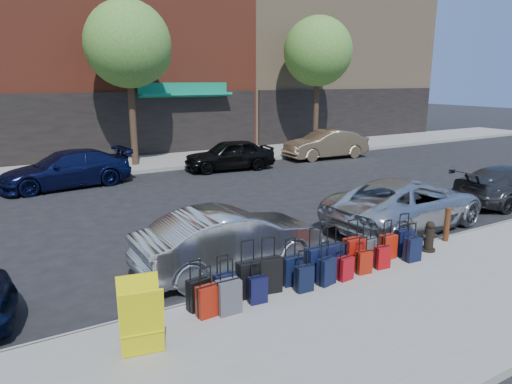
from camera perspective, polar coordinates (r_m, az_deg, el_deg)
ground at (r=13.25m, az=-5.54°, el=-3.82°), size 120.00×120.00×0.00m
sidewalk_near at (r=8.24m, az=14.59°, el=-15.19°), size 60.00×4.00×0.15m
sidewalk_far at (r=22.47m, az=-16.38°, el=3.23°), size 60.00×4.00×0.15m
curb_near at (r=9.60m, az=5.98°, el=-10.45°), size 60.00×0.08×0.15m
curb_far at (r=20.55m, az=-14.98°, el=2.36°), size 60.00×0.08×0.15m
building_right at (r=36.67m, az=5.82°, el=21.63°), size 15.00×12.12×18.00m
tree_center at (r=21.84m, az=-15.33°, el=17.09°), size 3.80×3.80×7.27m
tree_right at (r=26.66m, az=7.98°, el=16.78°), size 3.80×3.80×7.27m
suitcase_front_0 at (r=8.10m, az=-7.27°, el=-12.54°), size 0.40×0.27×0.90m
suitcase_front_1 at (r=8.25m, az=-3.97°, el=-11.93°), size 0.37×0.21×0.90m
suitcase_front_2 at (r=8.45m, az=-0.85°, el=-10.82°), size 0.46×0.27×1.07m
suitcase_front_3 at (r=8.62m, az=1.68°, el=-10.32°), size 0.48×0.32×1.07m
suitcase_front_4 at (r=8.95m, az=4.48°, el=-9.73°), size 0.39×0.22×0.93m
suitcase_front_5 at (r=9.20m, az=7.54°, el=-8.82°), size 0.45×0.26×1.07m
suitcase_front_6 at (r=9.55m, az=9.59°, el=-8.17°), size 0.42×0.25×1.00m
suitcase_front_7 at (r=9.86m, az=12.12°, el=-7.47°), size 0.45×0.26×1.05m
suitcase_front_8 at (r=10.13m, az=13.83°, el=-7.25°), size 0.38×0.22×0.91m
suitcase_front_9 at (r=10.56m, az=16.20°, el=-6.58°), size 0.37×0.21×0.88m
suitcase_front_10 at (r=10.85m, az=18.04°, el=-6.00°), size 0.44×0.30×0.97m
suitcase_back_0 at (r=7.87m, az=-6.07°, el=-13.40°), size 0.38×0.23×0.87m
suitcase_back_1 at (r=7.93m, az=-3.43°, el=-12.91°), size 0.41×0.24×0.96m
suitcase_back_2 at (r=8.27m, az=0.19°, el=-12.11°), size 0.35×0.22×0.78m
suitcase_back_4 at (r=8.72m, az=6.03°, el=-10.70°), size 0.35×0.21×0.80m
suitcase_back_5 at (r=9.04m, az=8.81°, el=-9.75°), size 0.40×0.28×0.86m
suitcase_back_6 at (r=9.31m, az=11.10°, el=-9.33°), size 0.33×0.21×0.76m
suitcase_back_7 at (r=9.68m, az=13.30°, el=-8.53°), size 0.34×0.22×0.77m
suitcase_back_8 at (r=10.03m, az=15.48°, el=-7.86°), size 0.34×0.22×0.77m
suitcase_back_10 at (r=10.59m, az=18.99°, el=-6.79°), size 0.37×0.23×0.85m
fire_hydrant at (r=11.30m, az=20.83°, el=-5.30°), size 0.37×0.32×0.72m
bollard at (r=12.11m, az=22.77°, el=-3.71°), size 0.16×0.16×0.84m
display_rack at (r=6.99m, az=-14.20°, el=-15.05°), size 0.72×0.77×1.09m
car_near_1 at (r=9.84m, az=-3.20°, el=-5.96°), size 4.18×1.57×1.36m
car_near_2 at (r=13.25m, az=18.28°, el=-1.34°), size 5.23×2.84×1.39m
car_far_1 at (r=18.82m, az=-22.65°, el=2.65°), size 4.98×2.47×1.39m
car_far_2 at (r=20.78m, az=-3.32°, el=4.67°), size 4.24×2.14×1.39m
car_far_3 at (r=24.12m, az=8.72°, el=5.92°), size 4.56×1.87×1.47m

